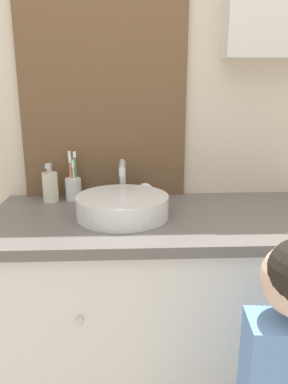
# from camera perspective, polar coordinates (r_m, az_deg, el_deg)

# --- Properties ---
(wall_back) EXTENTS (3.20, 0.18, 2.50)m
(wall_back) POSITION_cam_1_polar(r_m,az_deg,el_deg) (1.56, 3.78, 16.42)
(wall_back) COLOR beige
(wall_back) RESTS_ON ground_plane
(vanity_counter) EXTENTS (1.25, 0.56, 0.84)m
(vanity_counter) POSITION_cam_1_polar(r_m,az_deg,el_deg) (1.52, 3.06, -18.62)
(vanity_counter) COLOR silver
(vanity_counter) RESTS_ON ground_plane
(sink_basin) EXTENTS (0.32, 0.38, 0.17)m
(sink_basin) POSITION_cam_1_polar(r_m,az_deg,el_deg) (1.31, -3.20, -1.92)
(sink_basin) COLOR silver
(sink_basin) RESTS_ON vanity_counter
(toothbrush_holder) EXTENTS (0.06, 0.06, 0.20)m
(toothbrush_holder) POSITION_cam_1_polar(r_m,az_deg,el_deg) (1.52, -10.71, 0.83)
(toothbrush_holder) COLOR silver
(toothbrush_holder) RESTS_ON vanity_counter
(soap_dispenser) EXTENTS (0.06, 0.06, 0.15)m
(soap_dispenser) POSITION_cam_1_polar(r_m,az_deg,el_deg) (1.52, -14.08, 0.86)
(soap_dispenser) COLOR beige
(soap_dispenser) RESTS_ON vanity_counter
(child_figure) EXTENTS (0.25, 0.46, 0.95)m
(child_figure) POSITION_cam_1_polar(r_m,az_deg,el_deg) (1.12, 21.15, -24.55)
(child_figure) COLOR slate
(child_figure) RESTS_ON ground_plane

